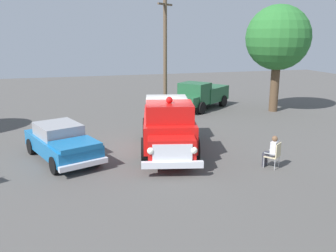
# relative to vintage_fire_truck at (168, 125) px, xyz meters

# --- Properties ---
(ground_plane) EXTENTS (60.00, 60.00, 0.00)m
(ground_plane) POSITION_rel_vintage_fire_truck_xyz_m (0.32, -0.66, -1.20)
(ground_plane) COLOR #514F4C
(vintage_fire_truck) EXTENTS (3.52, 6.29, 2.59)m
(vintage_fire_truck) POSITION_rel_vintage_fire_truck_xyz_m (0.00, 0.00, 0.00)
(vintage_fire_truck) COLOR black
(vintage_fire_truck) RESTS_ON ground
(classic_hot_rod) EXTENTS (3.28, 4.73, 1.46)m
(classic_hot_rod) POSITION_rel_vintage_fire_truck_xyz_m (4.53, -0.06, -0.45)
(classic_hot_rod) COLOR black
(classic_hot_rod) RESTS_ON ground
(parked_pickup) EXTENTS (4.86, 4.42, 1.90)m
(parked_pickup) POSITION_rel_vintage_fire_truck_xyz_m (-4.72, -8.33, -0.21)
(parked_pickup) COLOR black
(parked_pickup) RESTS_ON ground
(lawn_chair_near_truck) EXTENTS (0.69, 0.69, 1.02)m
(lawn_chair_near_truck) POSITION_rel_vintage_fire_truck_xyz_m (-3.37, 3.22, -0.61)
(lawn_chair_near_truck) COLOR #B7BABF
(lawn_chair_near_truck) RESTS_ON ground
(spectator_seated) EXTENTS (0.62, 0.65, 1.29)m
(spectator_seated) POSITION_rel_vintage_fire_truck_xyz_m (-3.29, 3.12, -0.50)
(spectator_seated) COLOR #383842
(spectator_seated) RESTS_ON ground
(oak_tree_distant) EXTENTS (4.15, 4.15, 6.91)m
(oak_tree_distant) POSITION_rel_vintage_fire_truck_xyz_m (-9.13, -6.27, 3.58)
(oak_tree_distant) COLOR brown
(oak_tree_distant) RESTS_ON ground
(utility_pole) EXTENTS (1.32, 1.25, 7.57)m
(utility_pole) POSITION_rel_vintage_fire_truck_xyz_m (-2.50, -9.61, 2.74)
(utility_pole) COLOR brown
(utility_pole) RESTS_ON ground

